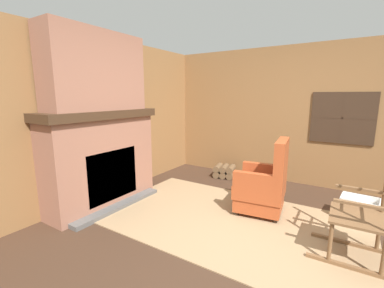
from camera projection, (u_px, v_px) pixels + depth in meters
ground_plane at (252, 252)px, 2.61m from camera, size 14.00×14.00×0.00m
wood_panel_wall_left at (88, 120)px, 3.71m from camera, size 0.06×5.57×2.43m
wood_panel_wall_back at (305, 116)px, 4.47m from camera, size 5.57×0.09×2.43m
fireplace_hearth at (102, 159)px, 3.67m from camera, size 0.67×1.71×1.37m
chimney_breast at (96, 71)px, 3.45m from camera, size 0.40×1.42×1.04m
area_rug at (228, 220)px, 3.28m from camera, size 3.23×1.94×0.01m
armchair at (264, 187)px, 3.43m from camera, size 0.69×0.68×1.02m
rocking_chair at (364, 218)px, 2.42m from camera, size 0.81×0.53×1.31m
firewood_stack at (224, 171)px, 5.01m from camera, size 0.45×0.41×0.24m
laundry_basket at (359, 209)px, 3.26m from camera, size 0.45×0.34×0.30m
oil_lamp_vase at (68, 104)px, 3.20m from camera, size 0.13×0.13×0.28m
storage_case at (106, 105)px, 3.69m from camera, size 0.18×0.25×0.14m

